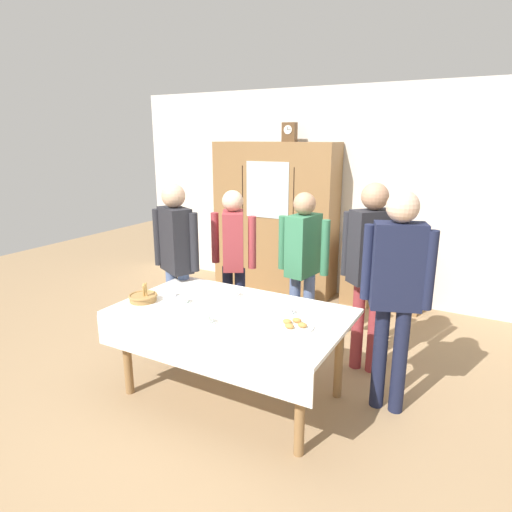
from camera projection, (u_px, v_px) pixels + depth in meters
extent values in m
plane|color=#997A56|center=(245.00, 383.00, 3.84)|extent=(12.00, 12.00, 0.00)
cube|color=silver|center=(347.00, 195.00, 5.72)|extent=(6.40, 0.10, 2.70)
cylinder|color=olive|center=(127.00, 353.00, 3.60)|extent=(0.07, 0.07, 0.72)
cylinder|color=olive|center=(300.00, 407.00, 2.88)|extent=(0.07, 0.07, 0.72)
cylinder|color=olive|center=(187.00, 320.00, 4.27)|extent=(0.07, 0.07, 0.72)
cylinder|color=olive|center=(339.00, 357.00, 3.55)|extent=(0.07, 0.07, 0.72)
cube|color=white|center=(232.00, 312.00, 3.47)|extent=(1.82, 1.07, 0.03)
cube|color=white|center=(191.00, 356.00, 3.06)|extent=(1.82, 0.01, 0.24)
cube|color=olive|center=(275.00, 218.00, 5.98)|extent=(1.70, 0.45, 2.02)
cube|color=silver|center=(267.00, 190.00, 5.68)|extent=(0.61, 0.01, 0.73)
cube|color=black|center=(243.00, 226.00, 5.99)|extent=(0.01, 0.01, 1.61)
cube|color=black|center=(293.00, 231.00, 5.64)|extent=(0.01, 0.01, 1.61)
cube|color=brown|center=(290.00, 132.00, 5.59)|extent=(0.18, 0.10, 0.24)
cylinder|color=white|center=(288.00, 130.00, 5.54)|extent=(0.11, 0.01, 0.11)
cube|color=black|center=(288.00, 128.00, 5.53)|extent=(0.00, 0.00, 0.04)
cube|color=black|center=(289.00, 130.00, 5.53)|extent=(0.05, 0.00, 0.00)
cube|color=olive|center=(382.00, 275.00, 5.49)|extent=(0.96, 0.35, 0.83)
cube|color=#664C7A|center=(384.00, 242.00, 5.38)|extent=(0.13, 0.22, 0.02)
cube|color=#B29333|center=(385.00, 239.00, 5.37)|extent=(0.16, 0.18, 0.04)
cube|color=#2D5184|center=(385.00, 237.00, 5.36)|extent=(0.15, 0.19, 0.03)
cube|color=#3D754C|center=(385.00, 235.00, 5.35)|extent=(0.13, 0.20, 0.02)
cylinder|color=silver|center=(206.00, 323.00, 3.23)|extent=(0.13, 0.13, 0.01)
cylinder|color=silver|center=(206.00, 319.00, 3.22)|extent=(0.08, 0.08, 0.05)
torus|color=silver|center=(211.00, 319.00, 3.20)|extent=(0.04, 0.01, 0.04)
cylinder|color=#47230F|center=(206.00, 316.00, 3.21)|extent=(0.06, 0.06, 0.01)
cylinder|color=white|center=(171.00, 297.00, 3.76)|extent=(0.13, 0.13, 0.01)
cylinder|color=white|center=(171.00, 293.00, 3.75)|extent=(0.08, 0.08, 0.05)
torus|color=white|center=(174.00, 294.00, 3.73)|extent=(0.04, 0.01, 0.04)
cylinder|color=white|center=(288.00, 314.00, 3.39)|extent=(0.13, 0.13, 0.01)
cylinder|color=white|center=(288.00, 310.00, 3.38)|extent=(0.08, 0.08, 0.05)
torus|color=white|center=(292.00, 311.00, 3.36)|extent=(0.04, 0.01, 0.04)
cylinder|color=white|center=(233.00, 296.00, 3.78)|extent=(0.13, 0.13, 0.01)
cylinder|color=white|center=(233.00, 292.00, 3.77)|extent=(0.08, 0.08, 0.05)
torus|color=white|center=(237.00, 293.00, 3.75)|extent=(0.04, 0.01, 0.04)
cylinder|color=silver|center=(182.00, 303.00, 3.62)|extent=(0.13, 0.13, 0.01)
cylinder|color=silver|center=(182.00, 299.00, 3.61)|extent=(0.08, 0.08, 0.05)
torus|color=silver|center=(186.00, 300.00, 3.59)|extent=(0.04, 0.01, 0.04)
cylinder|color=#47230F|center=(182.00, 297.00, 3.60)|extent=(0.06, 0.06, 0.01)
cylinder|color=#9E7542|center=(143.00, 298.00, 3.66)|extent=(0.22, 0.22, 0.05)
torus|color=#9E7542|center=(143.00, 295.00, 3.65)|extent=(0.24, 0.24, 0.02)
cylinder|color=tan|center=(144.00, 291.00, 3.61)|extent=(0.04, 0.05, 0.12)
cylinder|color=tan|center=(145.00, 290.00, 3.62)|extent=(0.04, 0.02, 0.12)
cylinder|color=tan|center=(146.00, 290.00, 3.64)|extent=(0.04, 0.04, 0.12)
cylinder|color=white|center=(294.00, 326.00, 3.16)|extent=(0.28, 0.28, 0.01)
ellipsoid|color=#BC7F3D|center=(302.00, 325.00, 3.13)|extent=(0.07, 0.05, 0.04)
ellipsoid|color=#BC7F3D|center=(297.00, 320.00, 3.21)|extent=(0.07, 0.05, 0.04)
ellipsoid|color=#BC7F3D|center=(287.00, 321.00, 3.18)|extent=(0.07, 0.05, 0.04)
ellipsoid|color=#BC7F3D|center=(289.00, 326.00, 3.11)|extent=(0.07, 0.05, 0.04)
cube|color=silver|center=(319.00, 313.00, 3.41)|extent=(0.10, 0.01, 0.00)
ellipsoid|color=silver|center=(325.00, 314.00, 3.38)|extent=(0.03, 0.02, 0.01)
cube|color=silver|center=(246.00, 335.00, 3.03)|extent=(0.10, 0.01, 0.00)
ellipsoid|color=silver|center=(253.00, 337.00, 3.00)|extent=(0.03, 0.02, 0.01)
cube|color=silver|center=(195.00, 313.00, 3.41)|extent=(0.10, 0.01, 0.00)
ellipsoid|color=silver|center=(201.00, 314.00, 3.39)|extent=(0.03, 0.02, 0.01)
cylinder|color=#191E38|center=(228.00, 302.00, 4.65)|extent=(0.11, 0.11, 0.78)
cylinder|color=#191E38|center=(240.00, 304.00, 4.58)|extent=(0.11, 0.11, 0.78)
cube|color=#933338|center=(233.00, 240.00, 4.43)|extent=(0.36, 0.41, 0.58)
sphere|color=#DBB293|center=(233.00, 201.00, 4.33)|extent=(0.21, 0.21, 0.21)
cylinder|color=#933338|center=(215.00, 238.00, 4.54)|extent=(0.08, 0.08, 0.52)
cylinder|color=#933338|center=(252.00, 243.00, 4.33)|extent=(0.08, 0.08, 0.52)
cylinder|color=slate|center=(173.00, 309.00, 4.40)|extent=(0.11, 0.11, 0.82)
cylinder|color=slate|center=(185.00, 311.00, 4.33)|extent=(0.11, 0.11, 0.82)
cube|color=#232328|center=(176.00, 240.00, 4.18)|extent=(0.41, 0.34, 0.62)
sphere|color=tan|center=(173.00, 196.00, 4.07)|extent=(0.22, 0.22, 0.22)
cylinder|color=#232328|center=(158.00, 237.00, 4.28)|extent=(0.08, 0.08, 0.55)
cylinder|color=#232328|center=(194.00, 242.00, 4.08)|extent=(0.08, 0.08, 0.55)
cylinder|color=slate|center=(295.00, 311.00, 4.41)|extent=(0.11, 0.11, 0.78)
cylinder|color=slate|center=(308.00, 313.00, 4.34)|extent=(0.11, 0.11, 0.78)
cube|color=#33704C|center=(303.00, 245.00, 4.19)|extent=(0.25, 0.39, 0.59)
sphere|color=tan|center=(305.00, 204.00, 4.09)|extent=(0.21, 0.21, 0.21)
cylinder|color=#33704C|center=(283.00, 243.00, 4.30)|extent=(0.08, 0.08, 0.53)
cylinder|color=#33704C|center=(325.00, 248.00, 4.09)|extent=(0.08, 0.08, 0.53)
cylinder|color=#933338|center=(358.00, 325.00, 4.00)|extent=(0.11, 0.11, 0.85)
cylinder|color=#933338|center=(374.00, 328.00, 3.93)|extent=(0.11, 0.11, 0.85)
cube|color=#232328|center=(371.00, 247.00, 3.77)|extent=(0.39, 0.40, 0.64)
sphere|color=tan|center=(375.00, 196.00, 3.66)|extent=(0.23, 0.23, 0.23)
cylinder|color=#232328|center=(347.00, 244.00, 3.87)|extent=(0.08, 0.08, 0.57)
cylinder|color=#232328|center=(398.00, 250.00, 3.67)|extent=(0.08, 0.08, 0.57)
cylinder|color=#191E38|center=(380.00, 357.00, 3.41)|extent=(0.11, 0.11, 0.85)
cylinder|color=#191E38|center=(399.00, 361.00, 3.34)|extent=(0.11, 0.11, 0.85)
cube|color=#191E38|center=(398.00, 266.00, 3.18)|extent=(0.41, 0.31, 0.64)
sphere|color=#DBB293|center=(403.00, 207.00, 3.07)|extent=(0.23, 0.23, 0.23)
cylinder|color=#191E38|center=(367.00, 262.00, 3.28)|extent=(0.08, 0.08, 0.57)
cylinder|color=#191E38|center=(430.00, 271.00, 3.08)|extent=(0.08, 0.08, 0.57)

